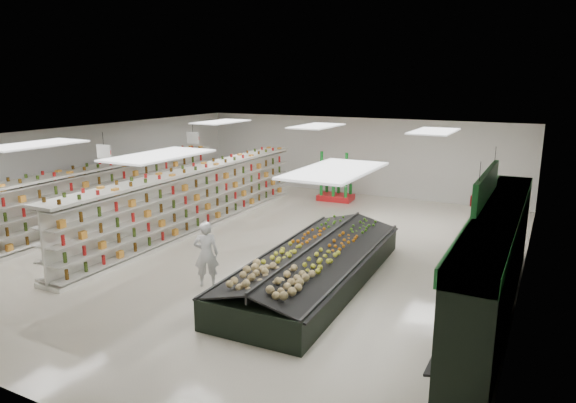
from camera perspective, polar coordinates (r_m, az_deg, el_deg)
The scene contains 15 objects.
floor at distance 15.08m, azimuth -3.29°, elevation -4.88°, with size 16.00×16.00×0.00m, color beige.
ceiling at distance 14.40m, azimuth -3.46°, elevation 7.30°, with size 14.00×16.00×0.02m, color white.
wall_back at distance 21.80m, azimuth 7.53°, elevation 5.03°, with size 14.00×0.02×3.20m, color silver.
wall_left at distance 19.16m, azimuth -21.67°, elevation 3.06°, with size 0.02×16.00×3.20m, color silver.
wall_right at distance 12.66m, azimuth 24.96°, elevation -2.15°, with size 0.02×16.00×3.20m, color silver.
produce_wall_case at distance 11.35m, azimuth 21.99°, elevation -5.46°, with size 0.93×8.00×2.20m.
aisle_sign_near at distance 15.31m, azimuth -19.77°, elevation 5.22°, with size 0.52×0.06×0.75m.
aisle_sign_far at distance 18.24m, azimuth -10.51°, elevation 6.96°, with size 0.52×0.06×0.75m.
hortifruti_banner at distance 11.02m, azimuth 21.15°, elevation 1.67°, with size 0.12×3.20×0.95m.
gondola_left at distance 18.15m, azimuth -19.99°, elevation 0.43°, with size 1.15×11.39×1.97m.
gondola_center at distance 16.79m, azimuth -10.19°, elevation 0.05°, with size 1.05×11.47×1.99m.
produce_island at distance 12.27m, azimuth 3.02°, elevation -7.00°, with size 2.60×6.64×0.98m.
soda_endcap at distance 20.56m, azimuth 5.37°, elevation 2.54°, with size 1.48×1.06×1.81m.
shopper_main at distance 12.09m, azimuth -9.08°, elevation -5.77°, with size 0.57×0.38×1.57m, color silver.
shopper_background at distance 21.11m, azimuth -6.26°, elevation 2.53°, with size 0.75×0.47×1.55m, color tan.
Camera 1 is at (7.39, -12.27, 4.71)m, focal length 32.00 mm.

